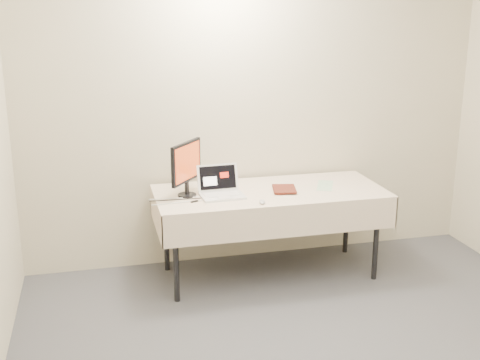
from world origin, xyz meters
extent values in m
cube|color=beige|center=(0.00, 2.50, 1.35)|extent=(4.00, 0.10, 2.70)
cylinder|color=black|center=(-0.82, 1.75, 0.34)|extent=(0.04, 0.04, 0.69)
cylinder|color=black|center=(0.82, 1.75, 0.34)|extent=(0.04, 0.04, 0.69)
cylinder|color=black|center=(-0.82, 2.34, 0.34)|extent=(0.04, 0.04, 0.69)
cylinder|color=black|center=(0.82, 2.34, 0.34)|extent=(0.04, 0.04, 0.69)
cube|color=gray|center=(0.00, 2.04, 0.71)|extent=(1.80, 0.75, 0.04)
cube|color=beige|center=(0.00, 2.04, 0.73)|extent=(1.86, 0.81, 0.01)
cube|color=beige|center=(0.00, 1.64, 0.60)|extent=(1.86, 0.01, 0.25)
cube|color=beige|center=(0.00, 2.45, 0.60)|extent=(1.86, 0.01, 0.25)
cube|color=beige|center=(-0.93, 2.04, 0.60)|extent=(0.01, 0.81, 0.25)
cube|color=beige|center=(0.93, 2.04, 0.60)|extent=(0.01, 0.81, 0.25)
cube|color=silver|center=(-0.41, 1.96, 0.75)|extent=(0.34, 0.25, 0.02)
cube|color=silver|center=(-0.42, 2.11, 0.86)|extent=(0.34, 0.09, 0.21)
cube|color=black|center=(-0.42, 2.11, 0.86)|extent=(0.29, 0.07, 0.18)
cylinder|color=black|center=(-0.68, 2.07, 0.74)|extent=(0.21, 0.21, 0.01)
cube|color=black|center=(-0.68, 2.07, 0.80)|extent=(0.04, 0.04, 0.10)
cube|color=black|center=(-0.68, 2.07, 1.01)|extent=(0.28, 0.35, 0.31)
cube|color=#D04618|center=(-0.68, 2.07, 1.01)|extent=(0.24, 0.30, 0.27)
imported|color=maroon|center=(0.02, 2.03, 0.86)|extent=(0.18, 0.06, 0.24)
cube|color=black|center=(-0.40, 2.33, 0.76)|extent=(0.11, 0.07, 0.04)
cube|color=#FF0D0C|center=(-0.40, 2.31, 0.76)|extent=(0.07, 0.02, 0.02)
ellipsoid|color=#B5B5B7|center=(-0.15, 1.74, 0.75)|extent=(0.07, 0.10, 0.02)
cube|color=#B5DDAF|center=(0.49, 2.07, 0.74)|extent=(0.24, 0.34, 0.00)
cube|color=black|center=(-0.65, 1.89, 0.74)|extent=(0.06, 0.04, 0.01)
camera|label=1|loc=(-1.36, -2.42, 2.16)|focal=45.00mm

